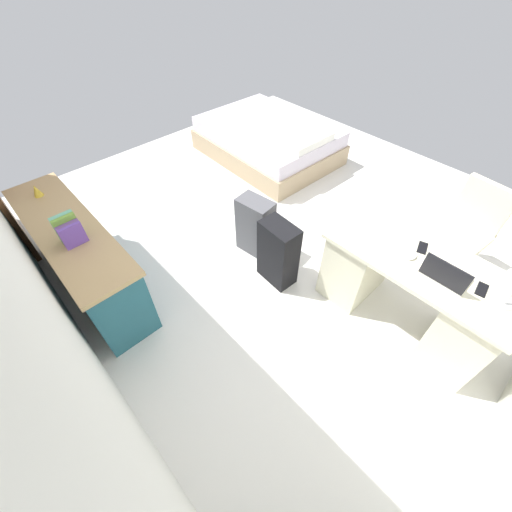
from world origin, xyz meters
The scene contains 14 objects.
ground_plane centered at (0.00, 0.00, 0.00)m, with size 5.91×5.91×0.00m, color silver.
wall_back centered at (0.00, 2.11, 1.33)m, with size 4.91×0.10×2.66m, color silver.
desk centered at (-1.47, -0.10, 0.39)m, with size 1.45×0.67×0.75m.
office_chair centered at (-1.48, -1.03, 0.42)m, with size 0.52×0.52×0.94m.
credenza centered at (0.77, 1.73, 0.38)m, with size 1.80×0.48×0.75m.
bed centered at (1.36, -1.25, 0.24)m, with size 1.93×1.45×0.58m.
suitcase_black centered at (-0.40, 0.36, 0.34)m, with size 0.36×0.22×0.68m, color black.
suitcase_spare_grey centered at (0.04, 0.24, 0.32)m, with size 0.36×0.22×0.64m, color #4C4C51.
laptop centered at (-1.64, -0.02, 0.80)m, with size 0.31×0.22×0.21m.
computer_mouse centered at (-1.38, -0.06, 0.76)m, with size 0.06×0.10×0.03m, color white.
cell_phone_near_laptop centered at (-1.87, -0.13, 0.75)m, with size 0.07×0.14×0.01m, color black.
cell_phone_by_mouse centered at (-1.39, -0.21, 0.75)m, with size 0.07×0.14×0.01m, color black.
book_row centered at (0.54, 1.73, 0.86)m, with size 0.15×0.17×0.23m.
figurine_small centered at (1.36, 1.73, 0.80)m, with size 0.08×0.08×0.11m, color gold.
Camera 1 is at (-1.82, 1.96, 2.56)m, focal length 23.02 mm.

